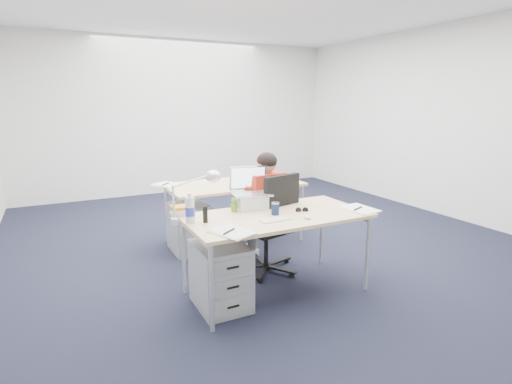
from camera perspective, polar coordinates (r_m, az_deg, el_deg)
floor at (r=4.79m, az=2.53°, el=-7.95°), size 7.00×7.00×0.00m
room at (r=4.47m, az=2.75°, el=13.03°), size 6.02×7.02×2.80m
desk_near at (r=3.52m, az=2.97°, el=-3.95°), size 1.60×0.80×0.73m
desk_far at (r=4.83m, az=-3.12°, el=0.70°), size 1.60×0.80×0.73m
office_chair at (r=4.06m, az=1.77°, el=-7.44°), size 0.78×0.78×1.02m
seated_person at (r=4.10m, az=0.40°, el=-2.57°), size 0.39×0.68×1.21m
drawer_pedestal_near at (r=3.42m, az=-5.10°, el=-11.82°), size 0.40×0.50×0.55m
drawer_pedestal_far at (r=4.69m, az=-9.57°, el=-5.02°), size 0.40×0.50×0.55m
silver_laptop at (r=3.66m, az=-0.62°, el=0.48°), size 0.40×0.34×0.37m
wireless_keyboard at (r=3.33m, az=2.73°, el=-3.97°), size 0.27×0.12×0.01m
computer_mouse at (r=3.40m, az=7.34°, el=-3.56°), size 0.06×0.09×0.03m
headphones at (r=3.71m, az=-0.19°, el=-2.02°), size 0.23×0.19×0.03m
can_koozie at (r=3.49m, az=2.76°, el=-2.36°), size 0.08×0.08×0.11m
water_bottle at (r=3.28m, az=-9.42°, el=-2.30°), size 0.10×0.10×0.25m
bear_figurine at (r=3.58m, az=-3.15°, el=-1.80°), size 0.07×0.06×0.13m
book_stack at (r=3.52m, az=-10.50°, el=-2.63°), size 0.23×0.20×0.08m
cordless_phone at (r=3.28m, az=-7.27°, el=-3.22°), size 0.04×0.03×0.14m
papers_left at (r=3.02m, az=-3.49°, el=-5.77°), size 0.31×0.38×0.01m
papers_right at (r=3.76m, az=14.59°, el=-2.41°), size 0.26×0.35×0.01m
sunglasses at (r=3.61m, az=6.56°, el=-2.59°), size 0.13×0.09×0.03m
desk_lamp at (r=3.26m, az=-9.51°, el=-0.64°), size 0.41×0.28×0.44m
dark_laptop at (r=4.66m, az=0.33°, el=2.22°), size 0.31×0.30×0.22m
far_cup at (r=5.05m, az=-0.35°, el=2.43°), size 0.08×0.08×0.11m
far_papers at (r=4.81m, az=-12.55°, el=0.98°), size 0.38×0.42×0.01m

